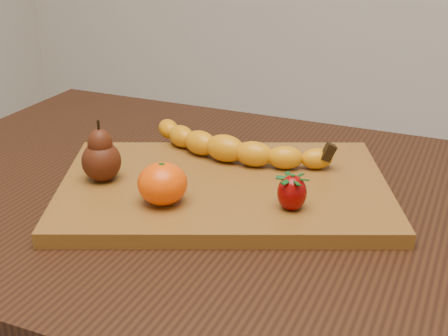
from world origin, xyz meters
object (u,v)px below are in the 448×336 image
at_px(pear, 101,151).
at_px(mandarin, 162,183).
at_px(table, 214,252).
at_px(cutting_board, 224,188).

xyz_separation_m(pear, mandarin, (0.11, -0.03, -0.02)).
bearing_deg(table, mandarin, -107.21).
bearing_deg(mandarin, cutting_board, 63.80).
height_order(table, cutting_board, cutting_board).
distance_m(table, mandarin, 0.17).
bearing_deg(mandarin, table, 72.79).
xyz_separation_m(table, cutting_board, (0.02, -0.00, 0.11)).
xyz_separation_m(cutting_board, mandarin, (-0.05, -0.09, 0.04)).
bearing_deg(pear, table, 23.65).
bearing_deg(table, pear, -156.35).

